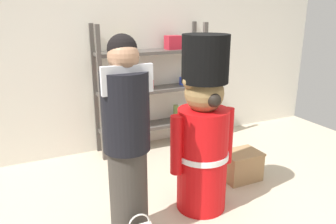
{
  "coord_description": "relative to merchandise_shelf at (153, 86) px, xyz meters",
  "views": [
    {
      "loc": [
        -1.16,
        -1.91,
        1.78
      ],
      "look_at": [
        -0.08,
        0.37,
        1.0
      ],
      "focal_mm": 35.52,
      "sensor_mm": 36.0,
      "label": 1
    }
  ],
  "objects": [
    {
      "name": "back_wall",
      "position": [
        -0.46,
        0.22,
        0.46
      ],
      "size": [
        6.4,
        0.12,
        2.6
      ],
      "primitive_type": "cube",
      "color": "silver",
      "rests_on": "ground_plane"
    },
    {
      "name": "merchandise_shelf",
      "position": [
        0.0,
        0.0,
        0.0
      ],
      "size": [
        1.45,
        0.35,
        1.63
      ],
      "color": "#4C4742",
      "rests_on": "ground_plane"
    },
    {
      "name": "person_shopper",
      "position": [
        -0.91,
        -1.68,
        0.01
      ],
      "size": [
        0.37,
        0.35,
        1.63
      ],
      "color": "#38332D",
      "rests_on": "ground_plane"
    },
    {
      "name": "teddy_bear_guard",
      "position": [
        -0.17,
        -1.54,
        -0.09
      ],
      "size": [
        0.63,
        0.47,
        1.59
      ],
      "color": "red",
      "rests_on": "ground_plane"
    },
    {
      "name": "display_crate",
      "position": [
        0.5,
        -1.27,
        -0.68
      ],
      "size": [
        0.41,
        0.31,
        0.31
      ],
      "color": "#9E7A51",
      "rests_on": "ground_plane"
    }
  ]
}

